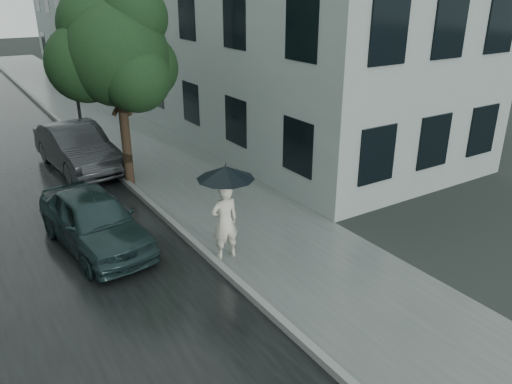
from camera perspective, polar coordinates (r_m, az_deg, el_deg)
ground at (r=10.79m, az=6.13°, el=-8.96°), size 120.00×120.00×0.00m
sidewalk at (r=20.82m, az=-14.38°, el=6.13°), size 3.50×60.00×0.01m
kerb_near at (r=20.33m, az=-19.26°, el=5.40°), size 0.15×60.00×0.15m
building_near at (r=28.94m, az=-10.17°, el=19.92°), size 7.02×36.00×9.00m
pedestrian at (r=10.86m, az=-3.58°, el=-3.39°), size 0.65×0.44×1.73m
umbrella at (r=10.41m, az=-3.49°, el=2.24°), size 1.55×1.55×1.26m
street_tree at (r=14.96m, az=-15.74°, el=15.07°), size 3.75×3.41×5.72m
lamp_post at (r=20.03m, az=-20.69°, el=13.97°), size 0.85×0.33×5.49m
car_near at (r=11.97m, az=-18.02°, el=-3.05°), size 1.98×4.04×1.33m
car_far at (r=17.35m, az=-19.78°, el=4.82°), size 1.92×4.57×1.47m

